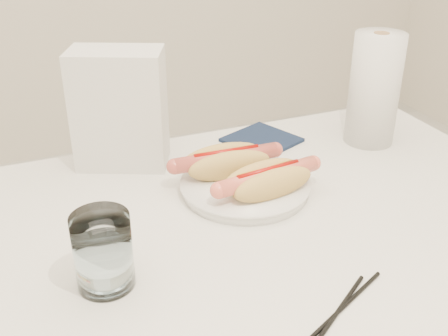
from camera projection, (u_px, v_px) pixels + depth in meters
name	position (u px, v px, depth m)	size (l,w,h in m)	color
table	(235.00, 264.00, 0.93)	(1.20, 0.80, 0.75)	white
plate	(245.00, 188.00, 1.02)	(0.23, 0.23, 0.02)	white
hotdog_left	(226.00, 162.00, 1.03)	(0.20, 0.08, 0.05)	tan
hotdog_right	(268.00, 180.00, 0.97)	(0.20, 0.10, 0.05)	#DCAE55
water_glass	(103.00, 251.00, 0.76)	(0.08, 0.08, 0.11)	white
chopstick_near	(334.00, 317.00, 0.73)	(0.01, 0.01, 0.19)	black
chopstick_far	(344.00, 306.00, 0.74)	(0.01, 0.01, 0.19)	black
napkin_box	(120.00, 109.00, 1.07)	(0.18, 0.10, 0.23)	silver
navy_napkin	(262.00, 140.00, 1.22)	(0.13, 0.13, 0.01)	#111C36
paper_towel_roll	(374.00, 89.00, 1.17)	(0.11, 0.11, 0.24)	silver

